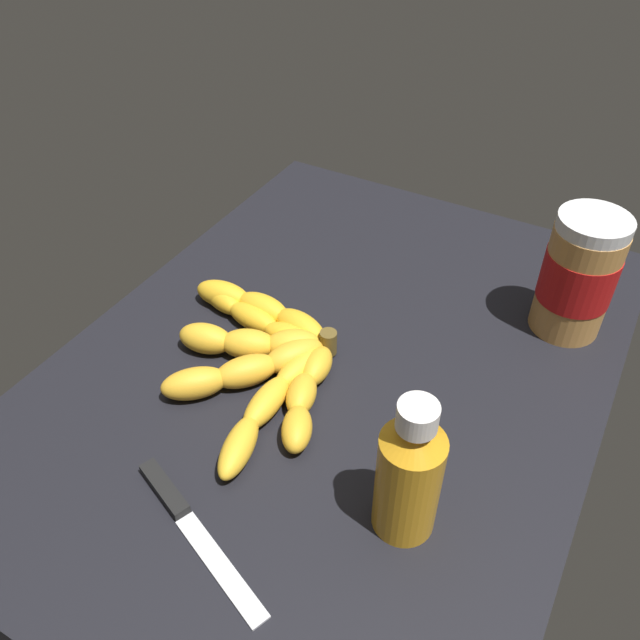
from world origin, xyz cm
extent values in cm
cube|color=black|center=(0.00, 0.00, -1.85)|extent=(79.77, 58.35, 3.69)
ellipsoid|color=gold|center=(1.73, 5.57, 1.71)|extent=(4.78, 7.74, 3.41)
ellipsoid|color=gold|center=(2.43, 11.27, 1.71)|extent=(3.73, 7.35, 3.41)
ellipsoid|color=gold|center=(2.24, 17.02, 1.71)|extent=(4.20, 7.55, 3.41)
ellipsoid|color=gold|center=(0.46, 5.66, 1.47)|extent=(3.57, 7.49, 2.93)
ellipsoid|color=gold|center=(0.55, 11.43, 1.47)|extent=(3.77, 7.56, 2.93)
ellipsoid|color=gold|center=(1.83, 17.06, 1.47)|extent=(5.12, 7.82, 2.93)
ellipsoid|color=gold|center=(-1.39, 4.66, 1.78)|extent=(6.51, 7.30, 3.56)
ellipsoid|color=gold|center=(-3.83, 9.14, 1.78)|extent=(5.83, 7.29, 3.56)
ellipsoid|color=gold|center=(-5.46, 13.97, 1.78)|extent=(4.97, 7.06, 3.56)
ellipsoid|color=gold|center=(-2.85, 3.59, 1.75)|extent=(7.94, 6.77, 3.49)
ellipsoid|color=gold|center=(-7.53, 6.91, 1.75)|extent=(7.79, 7.22, 3.49)
ellipsoid|color=gold|center=(-11.79, 10.76, 1.75)|extent=(7.53, 7.57, 3.49)
ellipsoid|color=gold|center=(-3.74, 2.13, 1.48)|extent=(8.36, 4.37, 2.96)
ellipsoid|color=gold|center=(-10.05, 2.66, 1.48)|extent=(8.01, 3.11, 2.96)
ellipsoid|color=gold|center=(-16.33, 1.89, 1.48)|extent=(8.41, 4.65, 2.96)
ellipsoid|color=gold|center=(-2.89, 0.68, 1.55)|extent=(6.17, 3.97, 3.11)
ellipsoid|color=gold|center=(-7.37, -0.35, 1.55)|extent=(6.41, 4.65, 3.11)
ellipsoid|color=gold|center=(-11.67, -1.99, 1.55)|extent=(6.53, 5.23, 3.11)
cylinder|color=brown|center=(0.86, 1.27, 1.80)|extent=(2.00, 2.00, 3.00)
cylinder|color=#BF8442|center=(19.28, -21.32, 6.88)|extent=(8.23, 8.23, 13.77)
cylinder|color=#B71414|center=(19.28, -21.32, 7.57)|extent=(8.39, 8.39, 6.20)
cylinder|color=silver|center=(19.28, -21.32, 14.55)|extent=(8.09, 8.09, 1.57)
cylinder|color=orange|center=(-15.00, -15.14, 5.63)|extent=(5.68, 5.68, 11.26)
cone|color=orange|center=(-15.00, -15.14, 12.22)|extent=(5.68, 5.68, 1.92)
cylinder|color=white|center=(-15.00, -15.14, 14.34)|extent=(3.37, 3.37, 2.32)
cube|color=silver|center=(-26.91, -3.40, 0.30)|extent=(6.30, 12.16, 0.50)
cube|color=black|center=(-23.29, 5.60, 0.60)|extent=(4.10, 7.09, 1.20)
camera|label=1|loc=(-47.57, -24.77, 52.98)|focal=36.78mm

